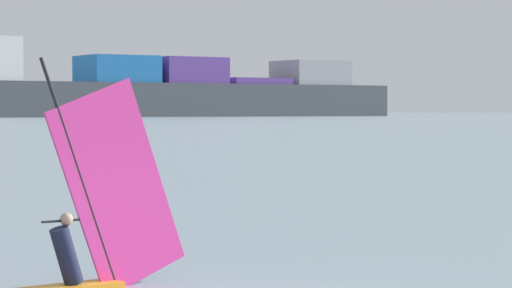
{
  "coord_description": "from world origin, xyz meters",
  "views": [
    {
      "loc": [
        4.6,
        -15.95,
        3.0
      ],
      "look_at": [
        -5.13,
        19.09,
        1.89
      ],
      "focal_mm": 80.41,
      "sensor_mm": 36.0,
      "label": 1
    }
  ],
  "objects": [
    {
      "name": "cargo_ship",
      "position": [
        -148.95,
        413.86,
        10.05
      ],
      "size": [
        151.11,
        161.05,
        35.08
      ],
      "rotation": [
        0.0,
        0.0,
        0.83
      ],
      "color": "#3F444C",
      "rests_on": "ground_plane"
    },
    {
      "name": "windsurfer",
      "position": [
        -3.17,
        1.5,
        0.99
      ],
      "size": [
        2.58,
        3.43,
        4.02
      ],
      "rotation": [
        0.0,
        0.0,
        4.09
      ],
      "color": "orange",
      "rests_on": "ground_plane"
    }
  ]
}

